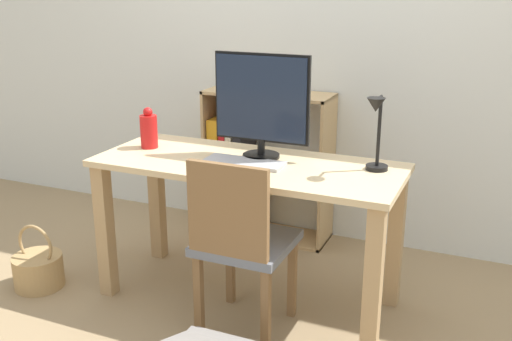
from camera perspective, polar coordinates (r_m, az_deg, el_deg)
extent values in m
plane|color=#997F5B|center=(3.11, -0.75, -11.99)|extent=(10.00, 10.00, 0.00)
cube|color=silver|center=(3.59, 5.57, 13.81)|extent=(8.00, 0.05, 2.60)
cube|color=#D8BC8C|center=(2.83, -0.81, 0.53)|extent=(1.46, 0.59, 0.03)
cube|color=tan|center=(3.09, -14.18, -5.60)|extent=(0.07, 0.07, 0.69)
cube|color=tan|center=(2.56, 11.08, -10.50)|extent=(0.07, 0.07, 0.69)
cube|color=tan|center=(3.45, -9.41, -2.78)|extent=(0.07, 0.07, 0.69)
cube|color=tan|center=(2.99, 13.14, -6.40)|extent=(0.07, 0.07, 0.69)
cylinder|color=black|center=(2.89, 0.49, 1.41)|extent=(0.18, 0.18, 0.02)
cylinder|color=black|center=(2.88, 0.49, 2.30)|extent=(0.04, 0.04, 0.08)
cube|color=black|center=(2.83, 0.55, 6.93)|extent=(0.48, 0.02, 0.42)
cube|color=#192338|center=(2.83, 0.51, 6.91)|extent=(0.45, 0.03, 0.39)
cube|color=#B2B2B7|center=(2.79, -1.05, 0.77)|extent=(0.38, 0.14, 0.02)
cylinder|color=red|center=(3.09, -10.17, 3.67)|extent=(0.09, 0.09, 0.17)
sphere|color=red|center=(3.07, -10.27, 5.50)|extent=(0.05, 0.05, 0.05)
cylinder|color=black|center=(2.76, 11.42, 0.29)|extent=(0.10, 0.10, 0.02)
cylinder|color=black|center=(2.72, 11.64, 3.67)|extent=(0.02, 0.02, 0.32)
cylinder|color=black|center=(2.63, 11.62, 6.77)|extent=(0.01, 0.10, 0.01)
cone|color=black|center=(2.59, 11.35, 6.15)|extent=(0.08, 0.08, 0.06)
cube|color=slate|center=(2.70, -0.90, -6.88)|extent=(0.40, 0.40, 0.04)
cube|color=brown|center=(2.46, -2.71, -3.86)|extent=(0.36, 0.03, 0.40)
cube|color=brown|center=(2.73, -5.47, -11.78)|extent=(0.04, 0.04, 0.40)
cube|color=brown|center=(2.61, 0.94, -13.24)|extent=(0.04, 0.04, 0.40)
cube|color=brown|center=(2.99, -2.45, -9.00)|extent=(0.04, 0.04, 0.40)
cube|color=brown|center=(2.87, 3.46, -10.15)|extent=(0.04, 0.04, 0.40)
cube|color=tan|center=(3.81, -4.08, 1.14)|extent=(0.02, 0.28, 0.91)
cube|color=tan|center=(3.54, 6.78, -0.26)|extent=(0.02, 0.28, 0.91)
cube|color=tan|center=(3.82, 1.11, -5.92)|extent=(0.77, 0.28, 0.02)
cube|color=tan|center=(3.55, 1.19, 7.33)|extent=(0.77, 0.28, 0.02)
cube|color=tan|center=(3.66, 1.15, 0.47)|extent=(0.73, 0.28, 0.02)
cube|color=red|center=(3.87, -3.44, -2.28)|extent=(0.05, 0.24, 0.40)
cube|color=orange|center=(3.85, -2.59, -2.62)|extent=(0.06, 0.24, 0.37)
cube|color=orange|center=(3.84, -1.61, -3.48)|extent=(0.06, 0.24, 0.27)
cube|color=orange|center=(3.81, -0.73, -3.37)|extent=(0.06, 0.24, 0.31)
cube|color=orange|center=(3.78, 0.19, -3.47)|extent=(0.06, 0.24, 0.31)
cube|color=orange|center=(3.75, -3.40, 3.12)|extent=(0.07, 0.24, 0.27)
cube|color=red|center=(3.72, -2.52, 3.35)|extent=(0.04, 0.24, 0.31)
cube|color=beige|center=(3.71, -1.91, 2.80)|extent=(0.04, 0.24, 0.24)
cube|color=black|center=(3.67, -1.09, 3.82)|extent=(0.05, 0.24, 0.39)
cylinder|color=tan|center=(3.38, -20.01, -8.98)|extent=(0.26, 0.26, 0.17)
torus|color=tan|center=(3.31, -20.28, -6.65)|extent=(0.22, 0.02, 0.22)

